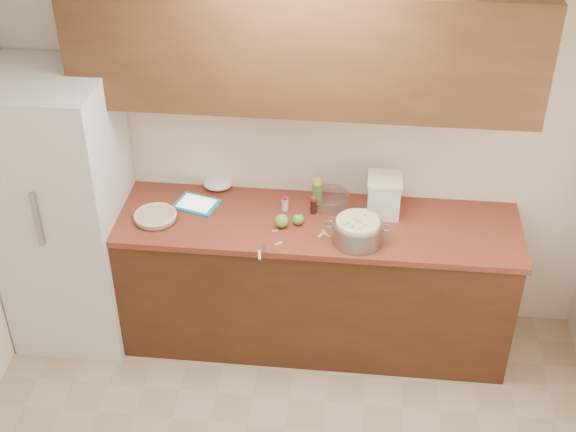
# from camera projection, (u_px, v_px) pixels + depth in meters

# --- Properties ---
(room_shell) EXTENTS (3.60, 3.60, 3.60)m
(room_shell) POSITION_uv_depth(u_px,v_px,m) (267.00, 346.00, 3.37)
(room_shell) COLOR tan
(room_shell) RESTS_ON ground
(counter_run) EXTENTS (2.64, 0.68, 0.92)m
(counter_run) POSITION_uv_depth(u_px,v_px,m) (299.00, 279.00, 5.06)
(counter_run) COLOR #482414
(counter_run) RESTS_ON ground
(upper_cabinets) EXTENTS (2.60, 0.34, 0.70)m
(upper_cabinets) POSITION_uv_depth(u_px,v_px,m) (304.00, 48.00, 4.33)
(upper_cabinets) COLOR #55361A
(upper_cabinets) RESTS_ON room_shell
(fridge) EXTENTS (0.70, 0.70, 1.80)m
(fridge) POSITION_uv_depth(u_px,v_px,m) (65.00, 212.00, 4.90)
(fridge) COLOR silver
(fridge) RESTS_ON ground
(pie) EXTENTS (0.27, 0.27, 0.04)m
(pie) POSITION_uv_depth(u_px,v_px,m) (155.00, 216.00, 4.79)
(pie) COLOR silver
(pie) RESTS_ON counter_run
(colander) EXTENTS (0.39, 0.29, 0.14)m
(colander) POSITION_uv_depth(u_px,v_px,m) (358.00, 231.00, 4.58)
(colander) COLOR gray
(colander) RESTS_ON counter_run
(flour_canister) EXTENTS (0.20, 0.20, 0.25)m
(flour_canister) POSITION_uv_depth(u_px,v_px,m) (384.00, 195.00, 4.79)
(flour_canister) COLOR white
(flour_canister) RESTS_ON counter_run
(tablet) EXTENTS (0.30, 0.26, 0.02)m
(tablet) POSITION_uv_depth(u_px,v_px,m) (197.00, 204.00, 4.92)
(tablet) COLOR teal
(tablet) RESTS_ON counter_run
(paring_knife) EXTENTS (0.04, 0.16, 0.02)m
(paring_knife) POSITION_uv_depth(u_px,v_px,m) (260.00, 254.00, 4.51)
(paring_knife) COLOR gray
(paring_knife) RESTS_ON counter_run
(lemon_bottle) EXTENTS (0.06, 0.06, 0.16)m
(lemon_bottle) POSITION_uv_depth(u_px,v_px,m) (317.00, 192.00, 4.91)
(lemon_bottle) COLOR #4C8C38
(lemon_bottle) RESTS_ON counter_run
(cinnamon_shaker) EXTENTS (0.04, 0.04, 0.10)m
(cinnamon_shaker) POSITION_uv_depth(u_px,v_px,m) (285.00, 204.00, 4.86)
(cinnamon_shaker) COLOR beige
(cinnamon_shaker) RESTS_ON counter_run
(vanilla_bottle) EXTENTS (0.04, 0.04, 0.11)m
(vanilla_bottle) POSITION_uv_depth(u_px,v_px,m) (313.00, 206.00, 4.83)
(vanilla_bottle) COLOR black
(vanilla_bottle) RESTS_ON counter_run
(mixing_bowl) EXTENTS (0.24, 0.24, 0.09)m
(mixing_bowl) POSITION_uv_depth(u_px,v_px,m) (330.00, 199.00, 4.89)
(mixing_bowl) COLOR silver
(mixing_bowl) RESTS_ON counter_run
(paper_towel) EXTENTS (0.20, 0.17, 0.08)m
(paper_towel) POSITION_uv_depth(u_px,v_px,m) (218.00, 183.00, 5.06)
(paper_towel) COLOR white
(paper_towel) RESTS_ON counter_run
(apple_left) EXTENTS (0.08, 0.08, 0.10)m
(apple_left) POSITION_uv_depth(u_px,v_px,m) (282.00, 221.00, 4.72)
(apple_left) COLOR #66A437
(apple_left) RESTS_ON counter_run
(apple_center) EXTENTS (0.07, 0.07, 0.08)m
(apple_center) POSITION_uv_depth(u_px,v_px,m) (298.00, 219.00, 4.74)
(apple_center) COLOR #66A437
(apple_center) RESTS_ON counter_run
(peel_a) EXTENTS (0.03, 0.05, 0.00)m
(peel_a) POSITION_uv_depth(u_px,v_px,m) (320.00, 235.00, 4.67)
(peel_a) COLOR #86B759
(peel_a) RESTS_ON counter_run
(peel_b) EXTENTS (0.03, 0.02, 0.00)m
(peel_b) POSITION_uv_depth(u_px,v_px,m) (275.00, 231.00, 4.70)
(peel_b) COLOR #86B759
(peel_b) RESTS_ON counter_run
(peel_c) EXTENTS (0.05, 0.05, 0.00)m
(peel_c) POSITION_uv_depth(u_px,v_px,m) (279.00, 243.00, 4.60)
(peel_c) COLOR #86B759
(peel_c) RESTS_ON counter_run
(peel_d) EXTENTS (0.03, 0.03, 0.00)m
(peel_d) POSITION_uv_depth(u_px,v_px,m) (328.00, 236.00, 4.66)
(peel_d) COLOR #86B759
(peel_d) RESTS_ON counter_run
(peel_e) EXTENTS (0.03, 0.05, 0.00)m
(peel_e) POSITION_uv_depth(u_px,v_px,m) (324.00, 232.00, 4.69)
(peel_e) COLOR #86B759
(peel_e) RESTS_ON counter_run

